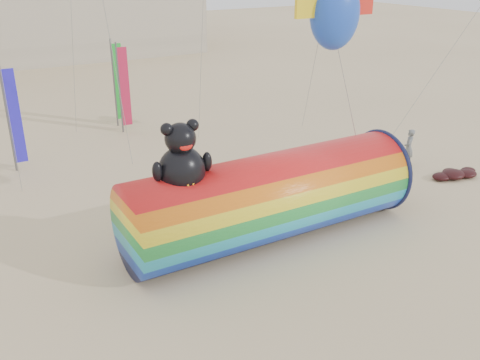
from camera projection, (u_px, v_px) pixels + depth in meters
ground at (249, 263)px, 18.12m from camera, size 160.00×160.00×0.00m
windsock_assembly at (271, 195)px, 19.21m from camera, size 10.91×3.32×5.03m
kite_handler at (409, 148)px, 26.14m from camera, size 0.80×0.77×1.85m
fabric_bundle at (455, 174)px, 25.02m from camera, size 2.62×1.35×0.41m
festival_banners at (90, 94)px, 29.08m from camera, size 7.26×4.83×5.20m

